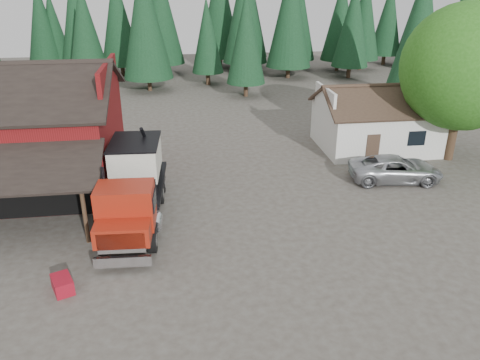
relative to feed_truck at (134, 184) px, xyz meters
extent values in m
plane|color=#463F37|center=(3.49, -4.03, -2.00)|extent=(120.00, 120.00, 0.00)
cube|color=maroon|center=(-7.51, 5.97, 0.50)|extent=(12.00, 10.00, 5.00)
cube|color=black|center=(-7.51, 8.47, 4.00)|extent=(12.80, 5.53, 2.35)
cube|color=maroon|center=(-1.51, 5.97, 4.00)|extent=(0.25, 7.00, 2.00)
cylinder|color=#382619|center=(-2.11, -1.93, -0.60)|extent=(0.20, 0.20, 2.80)
cube|color=silver|center=(16.49, 8.97, -0.50)|extent=(8.00, 6.00, 3.00)
cube|color=#38281E|center=(16.49, 7.47, 1.75)|extent=(8.60, 3.42, 1.80)
cube|color=#38281E|center=(16.49, 10.47, 1.75)|extent=(8.60, 3.42, 1.80)
cube|color=silver|center=(12.49, 8.97, 1.75)|extent=(0.20, 4.20, 1.50)
cube|color=silver|center=(20.49, 8.97, 1.75)|extent=(0.20, 4.20, 1.50)
cube|color=#38281E|center=(14.99, 5.95, -1.00)|extent=(0.90, 0.06, 2.00)
cube|color=black|center=(17.99, 5.95, -0.40)|extent=(1.20, 0.06, 1.00)
cylinder|color=#382619|center=(20.49, 5.97, -0.40)|extent=(0.60, 0.60, 3.20)
sphere|color=#235F15|center=(20.49, 5.97, 4.20)|extent=(8.00, 8.00, 8.00)
sphere|color=#235F15|center=(19.29, 6.77, 3.00)|extent=(4.40, 4.40, 4.40)
cylinder|color=#382619|center=(9.49, 25.97, -1.20)|extent=(0.44, 0.44, 1.60)
cone|color=black|center=(9.49, 25.97, 3.90)|extent=(3.96, 3.96, 9.00)
cylinder|color=#382619|center=(25.49, 21.97, -1.20)|extent=(0.44, 0.44, 1.60)
cone|color=black|center=(25.49, 21.97, 4.90)|extent=(4.84, 4.84, 11.00)
cylinder|color=#382619|center=(-0.51, 29.97, -1.20)|extent=(0.44, 0.44, 1.60)
cone|color=black|center=(-0.51, 29.97, 5.40)|extent=(5.28, 5.28, 12.00)
cylinder|color=black|center=(-1.25, -3.08, -1.43)|extent=(0.42, 1.16, 1.14)
cylinder|color=black|center=(0.93, -3.19, -1.43)|extent=(0.42, 1.16, 1.14)
cylinder|color=black|center=(-1.01, 1.89, -1.43)|extent=(0.42, 1.16, 1.14)
cylinder|color=black|center=(1.17, 1.78, -1.43)|extent=(0.42, 1.16, 1.14)
cylinder|color=black|center=(-0.94, 3.34, -1.43)|extent=(0.42, 1.16, 1.14)
cylinder|color=black|center=(1.24, 3.23, -1.43)|extent=(0.42, 1.16, 1.14)
cube|color=black|center=(0.00, 0.18, -1.01)|extent=(1.57, 8.96, 0.41)
cube|color=silver|center=(-0.24, -4.74, -1.43)|extent=(2.39, 0.30, 0.47)
cube|color=silver|center=(-0.23, -4.64, -0.60)|extent=(1.97, 0.20, 0.93)
cube|color=maroon|center=(-0.20, -4.01, -0.44)|extent=(2.39, 1.46, 0.88)
cube|color=maroon|center=(-0.14, -2.67, 0.13)|extent=(2.57, 1.88, 1.92)
cube|color=black|center=(-0.18, -3.50, 0.44)|extent=(2.18, 0.19, 0.93)
cylinder|color=black|center=(-1.13, -1.69, 0.70)|extent=(0.15, 0.15, 1.87)
cube|color=black|center=(-0.09, -1.63, 0.07)|extent=(2.54, 0.25, 1.66)
cube|color=black|center=(0.07, 1.63, -0.73)|extent=(2.93, 6.13, 0.17)
cube|color=silver|center=(0.07, 1.63, 0.80)|extent=(2.55, 3.53, 1.66)
cone|color=silver|center=(0.07, 1.63, -0.24)|extent=(2.39, 2.39, 0.73)
cube|color=black|center=(0.07, 1.63, 1.65)|extent=(2.65, 3.64, 0.08)
cylinder|color=black|center=(0.76, 3.05, 0.70)|extent=(0.88, 2.24, 3.16)
cube|color=maroon|center=(-0.43, 4.14, -0.44)|extent=(0.66, 0.86, 0.47)
cylinder|color=silver|center=(1.09, -2.05, -1.12)|extent=(0.63, 1.06, 0.58)
imported|color=#B1B4B9|center=(15.25, 2.98, -1.23)|extent=(5.77, 3.18, 1.53)
cube|color=maroon|center=(-2.51, -5.64, -1.70)|extent=(1.08, 1.29, 0.60)
camera|label=1|loc=(2.37, -21.69, 9.43)|focal=35.00mm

